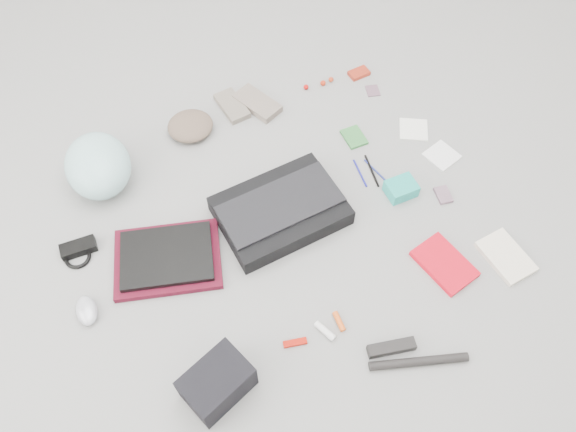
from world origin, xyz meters
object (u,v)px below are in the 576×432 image
laptop (167,256)px  book_red (444,264)px  accordion_wallet (401,189)px  bike_helmet (98,166)px  messenger_bag (280,211)px  camera_bag (217,383)px

laptop → book_red: (0.84, -0.48, -0.03)m
laptop → accordion_wallet: (0.89, -0.15, -0.01)m
bike_helmet → book_red: (0.93, -0.93, -0.08)m
book_red → accordion_wallet: accordion_wallet is taller
laptop → book_red: size_ratio=1.51×
accordion_wallet → laptop: bearing=174.9°
bike_helmet → book_red: bike_helmet is taller
messenger_bag → bike_helmet: 0.70m
camera_bag → laptop: bearing=70.8°
camera_bag → accordion_wallet: 0.98m
book_red → accordion_wallet: 0.33m
messenger_bag → book_red: size_ratio=2.12×
laptop → accordion_wallet: bearing=10.7°
messenger_bag → laptop: (-0.44, 0.02, -0.00)m
bike_helmet → accordion_wallet: size_ratio=2.76×
messenger_bag → laptop: 0.44m
book_red → laptop: bearing=142.6°
messenger_bag → camera_bag: camera_bag is taller
bike_helmet → messenger_bag: bearing=-34.9°
messenger_bag → accordion_wallet: (0.45, -0.12, -0.01)m
camera_bag → accordion_wallet: size_ratio=1.84×
messenger_bag → laptop: size_ratio=1.40×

